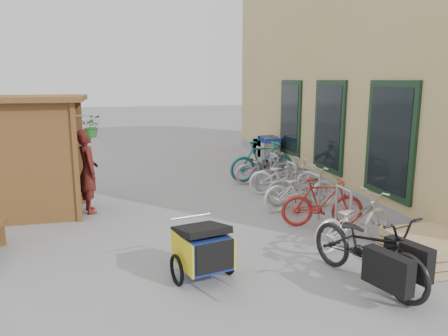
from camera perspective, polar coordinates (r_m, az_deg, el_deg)
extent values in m
plane|color=gray|center=(7.37, -1.13, -10.10)|extent=(80.00, 80.00, 0.00)
cube|color=tan|center=(13.75, 22.72, 13.90)|extent=(6.00, 13.00, 7.00)
cube|color=gray|center=(12.53, 10.63, -0.52)|extent=(0.18, 13.00, 0.30)
cube|color=black|center=(8.78, 20.86, 3.46)|extent=(0.06, 1.50, 2.20)
cube|color=black|center=(8.76, 20.70, 3.46)|extent=(0.02, 1.25, 1.95)
cube|color=black|center=(10.92, 13.55, 5.32)|extent=(0.06, 1.50, 2.20)
cube|color=black|center=(10.91, 13.41, 5.32)|extent=(0.02, 1.25, 1.95)
cube|color=black|center=(13.19, 8.67, 6.50)|extent=(0.06, 1.50, 2.20)
cube|color=black|center=(13.18, 8.55, 6.50)|extent=(0.02, 1.25, 1.95)
cube|color=brown|center=(8.73, -18.74, 0.57)|extent=(0.09, 0.09, 2.30)
cube|color=brown|center=(10.01, -18.07, 1.94)|extent=(0.09, 0.09, 2.30)
cube|color=brown|center=(8.90, -24.49, 0.34)|extent=(1.80, 0.05, 2.30)
cube|color=brown|center=(10.10, -23.17, 1.66)|extent=(1.80, 0.05, 2.30)
cube|color=brown|center=(9.38, -24.38, 8.27)|extent=(2.15, 1.65, 0.10)
cube|color=brown|center=(9.58, -24.84, -0.49)|extent=(1.30, 1.15, 0.04)
cube|color=brown|center=(9.49, -25.14, 3.06)|extent=(1.30, 1.15, 0.04)
cylinder|color=#A5A8AD|center=(8.60, -17.92, 6.53)|extent=(0.36, 0.02, 0.02)
imported|color=#215F22|center=(8.61, -16.84, 5.26)|extent=(0.38, 0.33, 0.42)
cylinder|color=#A5A8AD|center=(7.79, 16.13, -6.07)|extent=(0.05, 0.05, 0.84)
cylinder|color=#A5A8AD|center=(8.21, 14.43, -5.09)|extent=(0.05, 0.05, 0.84)
cylinder|color=#A5A8AD|center=(7.89, 15.42, -2.65)|extent=(0.05, 0.50, 0.05)
cylinder|color=#A5A8AD|center=(8.81, 12.33, -3.86)|extent=(0.05, 0.05, 0.84)
cylinder|color=#A5A8AD|center=(9.25, 11.01, -3.08)|extent=(0.05, 0.05, 0.84)
cylinder|color=#A5A8AD|center=(8.93, 11.76, -0.85)|extent=(0.05, 0.50, 0.05)
cylinder|color=#A5A8AD|center=(9.87, 9.35, -2.10)|extent=(0.05, 0.05, 0.84)
cylinder|color=#A5A8AD|center=(10.32, 8.30, -1.47)|extent=(0.05, 0.05, 0.84)
cylinder|color=#A5A8AD|center=(10.01, 8.89, 0.56)|extent=(0.05, 0.50, 0.05)
cylinder|color=#A5A8AD|center=(10.96, 6.96, -0.68)|extent=(0.05, 0.05, 0.84)
cylinder|color=#A5A8AD|center=(11.42, 6.10, -0.17)|extent=(0.05, 0.05, 0.84)
cylinder|color=#A5A8AD|center=(11.11, 6.57, 1.70)|extent=(0.05, 0.50, 0.05)
cylinder|color=#A5A8AD|center=(12.07, 5.01, 0.48)|extent=(0.05, 0.05, 0.84)
cylinder|color=#A5A8AD|center=(12.54, 4.30, 0.90)|extent=(0.05, 0.05, 0.84)
cylinder|color=#A5A8AD|center=(12.23, 4.68, 2.63)|extent=(0.05, 0.50, 0.05)
cube|color=tan|center=(7.39, 25.23, -10.58)|extent=(1.00, 1.20, 0.12)
cube|color=tan|center=(7.34, 25.32, -9.57)|extent=(1.00, 1.20, 0.12)
cube|color=tan|center=(7.30, 25.42, -8.54)|extent=(1.00, 1.20, 0.12)
cube|color=silver|center=(13.73, 5.76, 2.44)|extent=(0.52, 0.81, 0.50)
cube|color=#193AA4|center=(13.30, 6.36, 3.58)|extent=(0.52, 0.04, 0.17)
cylinder|color=silver|center=(13.26, 6.41, 3.85)|extent=(0.55, 0.03, 0.03)
cylinder|color=black|center=(13.44, 5.33, 0.03)|extent=(0.04, 0.11, 0.11)
cube|color=silver|center=(14.04, 5.32, 2.64)|extent=(0.52, 0.81, 0.50)
cube|color=#193AA4|center=(13.61, 5.89, 3.77)|extent=(0.52, 0.04, 0.17)
cylinder|color=silver|center=(13.57, 5.94, 4.04)|extent=(0.55, 0.03, 0.03)
cylinder|color=black|center=(13.75, 4.89, 0.29)|extent=(0.04, 0.11, 0.11)
cube|color=silver|center=(14.35, 4.90, 2.84)|extent=(0.52, 0.81, 0.50)
cube|color=#193AA4|center=(13.92, 5.45, 3.95)|extent=(0.52, 0.04, 0.17)
cylinder|color=silver|center=(13.89, 5.49, 4.21)|extent=(0.55, 0.03, 0.03)
cylinder|color=black|center=(14.06, 4.47, 0.55)|extent=(0.04, 0.11, 0.11)
cube|color=navy|center=(6.08, -2.81, -10.53)|extent=(0.73, 0.87, 0.44)
cube|color=gold|center=(5.97, -5.49, -10.99)|extent=(0.21, 0.73, 0.44)
cube|color=gold|center=(6.21, -0.24, -10.06)|extent=(0.21, 0.73, 0.44)
cube|color=black|center=(5.74, -1.15, -11.59)|extent=(0.52, 0.16, 0.40)
cube|color=black|center=(6.03, -3.02, -8.05)|extent=(0.78, 0.85, 0.21)
torus|color=black|center=(6.04, -6.19, -13.12)|extent=(0.16, 0.43, 0.44)
torus|color=black|center=(6.33, 0.44, -11.86)|extent=(0.16, 0.43, 0.44)
cylinder|color=#B7B7BC|center=(5.65, 0.01, -14.85)|extent=(0.18, 0.63, 0.03)
cylinder|color=#B7B7BC|center=(6.32, -4.41, -6.35)|extent=(0.59, 0.17, 0.03)
imported|color=black|center=(6.22, 18.22, -9.78)|extent=(1.21, 2.06, 1.02)
cube|color=black|center=(5.74, 20.61, -12.44)|extent=(0.36, 0.67, 0.45)
cube|color=black|center=(6.17, 22.92, -10.94)|extent=(0.36, 0.67, 0.45)
cube|color=#C85B12|center=(5.94, 21.84, -11.22)|extent=(0.17, 0.21, 0.12)
imported|color=maroon|center=(9.37, -17.33, -0.40)|extent=(0.56, 0.71, 1.73)
imported|color=white|center=(7.48, 16.58, -6.58)|extent=(1.82, 1.12, 0.90)
imported|color=maroon|center=(8.36, 12.75, -4.40)|extent=(1.60, 0.75, 0.93)
imported|color=white|center=(9.34, 9.91, -2.66)|extent=(1.82, 0.89, 0.91)
imported|color=#99999D|center=(9.66, 9.55, -2.27)|extent=(1.48, 0.43, 0.88)
imported|color=white|center=(10.53, 7.92, -1.05)|extent=(1.79, 0.97, 0.90)
imported|color=#99999D|center=(10.71, 7.81, -0.80)|extent=(1.52, 0.45, 0.91)
imported|color=#CC84A1|center=(11.61, 5.27, 0.04)|extent=(1.62, 0.61, 0.84)
imported|color=#1A6969|center=(11.82, 5.04, 0.91)|extent=(1.87, 0.66, 1.11)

